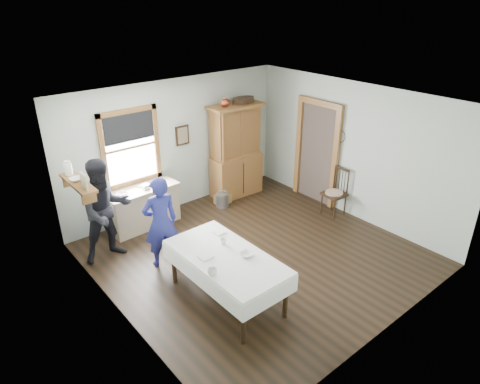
# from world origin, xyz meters

# --- Properties ---
(room) EXTENTS (5.01, 5.01, 2.70)m
(room) POSITION_xyz_m (0.00, 0.00, 1.35)
(room) COLOR black
(room) RESTS_ON ground
(window) EXTENTS (1.18, 0.07, 1.48)m
(window) POSITION_xyz_m (-1.00, 2.46, 1.64)
(window) COLOR white
(window) RESTS_ON room
(doorway) EXTENTS (0.09, 1.14, 2.22)m
(doorway) POSITION_xyz_m (2.46, 0.85, 1.16)
(doorway) COLOR #4A3D35
(doorway) RESTS_ON room
(wall_shelf) EXTENTS (0.24, 1.00, 0.44)m
(wall_shelf) POSITION_xyz_m (-2.37, 1.54, 1.57)
(wall_shelf) COLOR brown
(wall_shelf) RESTS_ON room
(framed_picture) EXTENTS (0.30, 0.04, 0.40)m
(framed_picture) POSITION_xyz_m (0.15, 2.46, 1.55)
(framed_picture) COLOR black
(framed_picture) RESTS_ON room
(rug_beater) EXTENTS (0.01, 0.27, 0.27)m
(rug_beater) POSITION_xyz_m (2.45, 0.30, 1.72)
(rug_beater) COLOR black
(rug_beater) RESTS_ON room
(work_counter) EXTENTS (1.44, 0.60, 0.81)m
(work_counter) POSITION_xyz_m (-1.01, 2.17, 0.40)
(work_counter) COLOR tan
(work_counter) RESTS_ON room
(china_hutch) EXTENTS (1.23, 0.63, 2.06)m
(china_hutch) POSITION_xyz_m (1.30, 2.16, 1.03)
(china_hutch) COLOR brown
(china_hutch) RESTS_ON room
(dining_table) EXTENTS (1.03, 1.94, 0.77)m
(dining_table) POSITION_xyz_m (-1.14, -0.60, 0.39)
(dining_table) COLOR white
(dining_table) RESTS_ON room
(spindle_chair) EXTENTS (0.49, 0.49, 0.99)m
(spindle_chair) POSITION_xyz_m (2.23, 0.12, 0.50)
(spindle_chair) COLOR black
(spindle_chair) RESTS_ON room
(pail) EXTENTS (0.28, 0.28, 0.29)m
(pail) POSITION_xyz_m (0.67, 1.85, 0.14)
(pail) COLOR gray
(pail) RESTS_ON room
(wicker_basket) EXTENTS (0.34, 0.25, 0.20)m
(wicker_basket) POSITION_xyz_m (0.77, 1.97, 0.10)
(wicker_basket) COLOR olive
(wicker_basket) RESTS_ON room
(woman_blue) EXTENTS (0.60, 0.45, 1.48)m
(woman_blue) POSITION_xyz_m (-1.39, 0.82, 0.74)
(woman_blue) COLOR navy
(woman_blue) RESTS_ON room
(figure_dark) EXTENTS (0.86, 0.70, 1.68)m
(figure_dark) POSITION_xyz_m (-1.98, 1.58, 0.84)
(figure_dark) COLOR black
(figure_dark) RESTS_ON room
(table_cup_a) EXTENTS (0.13, 0.13, 0.10)m
(table_cup_a) POSITION_xyz_m (-1.56, -0.84, 0.82)
(table_cup_a) COLOR white
(table_cup_a) RESTS_ON dining_table
(table_cup_b) EXTENTS (0.10, 0.10, 0.09)m
(table_cup_b) POSITION_xyz_m (-0.98, -0.32, 0.82)
(table_cup_b) COLOR white
(table_cup_b) RESTS_ON dining_table
(table_bowl) EXTENTS (0.21, 0.21, 0.05)m
(table_bowl) POSITION_xyz_m (-0.91, -0.79, 0.80)
(table_bowl) COLOR white
(table_bowl) RESTS_ON dining_table
(counter_book) EXTENTS (0.25, 0.28, 0.02)m
(counter_book) POSITION_xyz_m (-1.00, 2.16, 0.82)
(counter_book) COLOR #7D6E53
(counter_book) RESTS_ON work_counter
(counter_bowl) EXTENTS (0.25, 0.25, 0.06)m
(counter_bowl) POSITION_xyz_m (-1.43, 2.10, 0.84)
(counter_bowl) COLOR white
(counter_bowl) RESTS_ON work_counter
(shelf_bowl) EXTENTS (0.22, 0.22, 0.05)m
(shelf_bowl) POSITION_xyz_m (-2.37, 1.55, 1.60)
(shelf_bowl) COLOR white
(shelf_bowl) RESTS_ON wall_shelf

